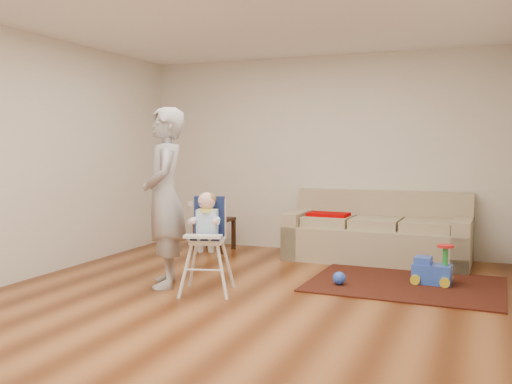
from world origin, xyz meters
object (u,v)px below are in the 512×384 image
at_px(toy_ball, 339,278).
at_px(high_chair, 207,244).
at_px(adult, 165,198).
at_px(sofa, 377,227).
at_px(ride_on_toy, 432,263).
at_px(side_table, 215,234).

bearing_deg(toy_ball, high_chair, -146.69).
height_order(toy_ball, adult, adult).
relative_size(sofa, adult, 1.24).
bearing_deg(adult, high_chair, 49.31).
bearing_deg(ride_on_toy, side_table, 166.50).
height_order(side_table, high_chair, high_chair).
xyz_separation_m(side_table, toy_ball, (2.10, -1.36, -0.15)).
xyz_separation_m(sofa, toy_ball, (-0.13, -1.46, -0.36)).
height_order(toy_ball, high_chair, high_chair).
bearing_deg(sofa, toy_ball, -93.27).
height_order(sofa, high_chair, high_chair).
xyz_separation_m(high_chair, adult, (-0.54, 0.10, 0.44)).
bearing_deg(sofa, high_chair, -118.24).
relative_size(side_table, high_chair, 0.45).
relative_size(side_table, ride_on_toy, 1.08).
height_order(side_table, toy_ball, side_table).
relative_size(toy_ball, high_chair, 0.13).
distance_m(side_table, adult, 2.17).
xyz_separation_m(ride_on_toy, adult, (-2.59, -1.08, 0.70)).
bearing_deg(adult, side_table, 161.33).
bearing_deg(toy_ball, sofa, 84.84).
distance_m(ride_on_toy, toy_ball, 1.00).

